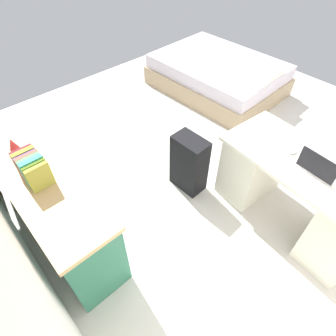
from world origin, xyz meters
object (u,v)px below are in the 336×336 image
object	(u,v)px
credenza	(48,202)
bed	(218,75)
suitcase_black	(189,164)
computer_mouse	(293,151)
desk	(295,193)
figurine_small	(12,144)
laptop	(319,167)

from	to	relation	value
credenza	bed	world-z (taller)	credenza
suitcase_black	computer_mouse	bearing A→B (deg)	-152.49
desk	figurine_small	size ratio (longest dim) A/B	13.53
desk	credenza	distance (m)	2.23
desk	figurine_small	xyz separation A→B (m)	(1.77, 1.73, 0.45)
credenza	bed	distance (m)	3.19
credenza	suitcase_black	bearing A→B (deg)	-109.02
desk	figurine_small	bearing A→B (deg)	44.22
desk	computer_mouse	distance (m)	0.42
desk	figurine_small	distance (m)	2.52
credenza	laptop	size ratio (longest dim) A/B	5.51
laptop	figurine_small	size ratio (longest dim) A/B	2.97
credenza	bed	xyz separation A→B (m)	(0.68, -3.11, -0.16)
desk	laptop	size ratio (longest dim) A/B	4.55
computer_mouse	credenza	bearing A→B (deg)	59.45
laptop	computer_mouse	distance (m)	0.27
suitcase_black	laptop	bearing A→B (deg)	-161.81
bed	suitcase_black	size ratio (longest dim) A/B	2.97
desk	laptop	bearing A→B (deg)	160.88
credenza	figurine_small	bearing A→B (deg)	0.25
credenza	laptop	world-z (taller)	laptop
suitcase_black	figurine_small	size ratio (longest dim) A/B	5.95
suitcase_black	laptop	size ratio (longest dim) A/B	2.00
laptop	computer_mouse	size ratio (longest dim) A/B	3.27
figurine_small	desk	bearing A→B (deg)	-135.78
laptop	computer_mouse	bearing A→B (deg)	-13.65
credenza	computer_mouse	bearing A→B (deg)	-125.18
suitcase_black	figurine_small	xyz separation A→B (m)	(0.81, 1.32, 0.52)
bed	desk	bearing A→B (deg)	146.55
laptop	figurine_small	bearing A→B (deg)	42.51
bed	computer_mouse	bearing A→B (deg)	144.88
laptop	desk	bearing A→B (deg)	-19.12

